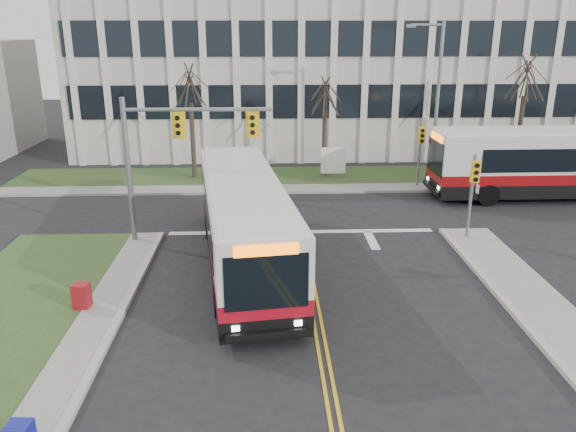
% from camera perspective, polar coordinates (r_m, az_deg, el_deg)
% --- Properties ---
extents(ground, '(120.00, 120.00, 0.00)m').
position_cam_1_polar(ground, '(18.11, 2.99, -10.58)').
color(ground, black).
rests_on(ground, ground).
extents(sidewalk_west, '(1.20, 26.00, 0.14)m').
position_cam_1_polar(sidewalk_west, '(14.89, -24.72, -19.32)').
color(sidewalk_west, '#9E9B93').
rests_on(sidewalk_west, ground).
extents(sidewalk_cross, '(44.00, 1.60, 0.14)m').
position_cam_1_polar(sidewalk_cross, '(32.82, 9.38, 2.82)').
color(sidewalk_cross, '#9E9B93').
rests_on(sidewalk_cross, ground).
extents(building_lawn, '(44.00, 5.00, 0.12)m').
position_cam_1_polar(building_lawn, '(35.48, 8.51, 4.03)').
color(building_lawn, '#324C20').
rests_on(building_lawn, ground).
extents(office_building, '(40.00, 16.00, 12.00)m').
position_cam_1_polar(office_building, '(46.31, 6.12, 14.92)').
color(office_building, silver).
rests_on(office_building, ground).
extents(mast_arm_signal, '(6.11, 0.38, 6.20)m').
position_cam_1_polar(mast_arm_signal, '(23.72, -12.16, 7.06)').
color(mast_arm_signal, slate).
rests_on(mast_arm_signal, ground).
extents(signal_pole_near, '(0.34, 0.39, 3.80)m').
position_cam_1_polar(signal_pole_near, '(25.09, 18.28, 3.02)').
color(signal_pole_near, slate).
rests_on(signal_pole_near, ground).
extents(signal_pole_far, '(0.34, 0.39, 3.80)m').
position_cam_1_polar(signal_pole_far, '(32.97, 13.31, 6.99)').
color(signal_pole_far, slate).
rests_on(signal_pole_far, ground).
extents(streetlight, '(2.15, 0.25, 9.20)m').
position_cam_1_polar(streetlight, '(33.56, 14.69, 11.74)').
color(streetlight, slate).
rests_on(streetlight, ground).
extents(directory_sign, '(1.50, 0.12, 2.00)m').
position_cam_1_polar(directory_sign, '(34.36, 4.62, 5.60)').
color(directory_sign, slate).
rests_on(directory_sign, ground).
extents(tree_left, '(1.80, 1.80, 7.70)m').
position_cam_1_polar(tree_left, '(34.21, -9.93, 12.72)').
color(tree_left, '#42352B').
rests_on(tree_left, ground).
extents(tree_mid, '(1.80, 1.80, 6.82)m').
position_cam_1_polar(tree_mid, '(34.37, 3.80, 11.91)').
color(tree_mid, '#42352B').
rests_on(tree_mid, ground).
extents(tree_right, '(1.80, 1.80, 8.25)m').
position_cam_1_polar(tree_right, '(37.28, 23.03, 12.63)').
color(tree_right, '#42352B').
rests_on(tree_right, ground).
extents(bus_main, '(4.43, 12.87, 3.37)m').
position_cam_1_polar(bus_main, '(21.56, -4.50, -0.83)').
color(bus_main, silver).
rests_on(bus_main, ground).
extents(bus_cross, '(13.76, 3.10, 3.66)m').
position_cam_1_polar(bus_cross, '(33.76, 25.92, 4.72)').
color(bus_cross, silver).
rests_on(bus_cross, ground).
extents(newspaper_box_red, '(0.56, 0.52, 0.95)m').
position_cam_1_polar(newspaper_box_red, '(19.67, -20.21, -7.76)').
color(newspaper_box_red, maroon).
rests_on(newspaper_box_red, ground).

